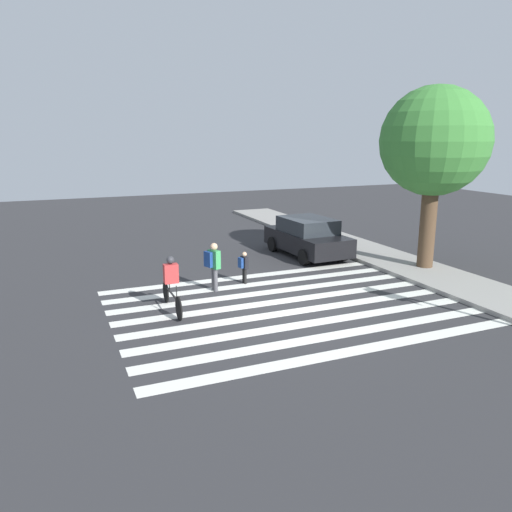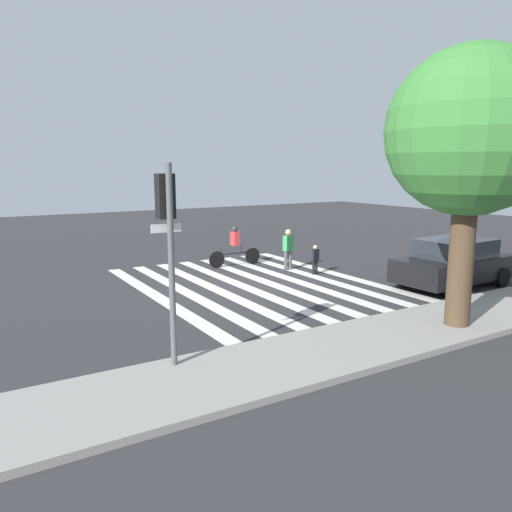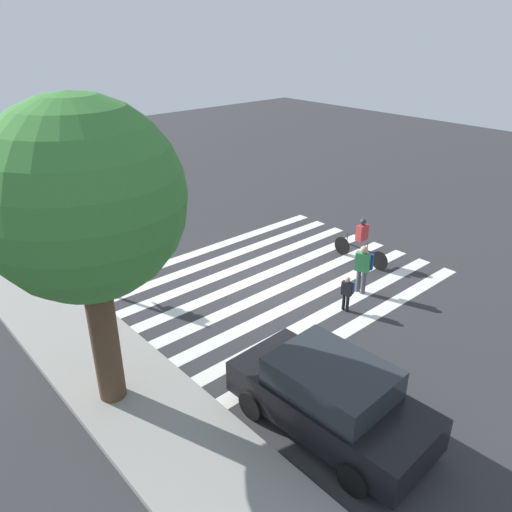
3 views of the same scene
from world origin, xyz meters
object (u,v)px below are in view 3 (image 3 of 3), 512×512
Objects in this scene: cyclist_mid_street at (361,239)px; pedestrian_adult_tall_backpack at (364,265)px; pedestrian_adult_yellow_jacket at (347,291)px; car_parked_far_curb at (330,397)px; traffic_light at (40,195)px; street_tree at (83,203)px.

pedestrian_adult_tall_backpack is at bearing 129.66° from cyclist_mid_street.
cyclist_mid_street is (1.39, -1.70, -0.06)m from pedestrian_adult_tall_backpack.
car_parked_far_curb is at bearing 114.33° from pedestrian_adult_yellow_jacket.
traffic_light is 7.23m from street_tree.
pedestrian_adult_yellow_jacket is 3.41m from cyclist_mid_street.
car_parked_far_curb is (-4.48, 6.84, -0.06)m from cyclist_mid_street.
cyclist_mid_street is at bearing -85.68° from street_tree.
cyclist_mid_street reaches higher than pedestrian_adult_yellow_jacket.
pedestrian_adult_yellow_jacket is at bearing -98.40° from street_tree.
cyclist_mid_street is (0.74, -9.80, -3.80)m from street_tree.
traffic_light is at bearing 54.57° from cyclist_mid_street.
car_parked_far_curb is (-10.59, -1.58, -2.00)m from traffic_light.
street_tree is 8.05m from pedestrian_adult_yellow_jacket.
traffic_light is at bearing 22.08° from pedestrian_adult_tall_backpack.
traffic_light reaches higher than cyclist_mid_street.
car_parked_far_curb reaches higher than pedestrian_adult_tall_backpack.
traffic_light is 10.24m from pedestrian_adult_tall_backpack.
street_tree is 4.21× the size of pedestrian_adult_tall_backpack.
pedestrian_adult_tall_backpack is at bearing -61.35° from car_parked_far_curb.
cyclist_mid_street is (-6.11, -8.42, -1.94)m from traffic_light.
street_tree is 6.14m from car_parked_far_curb.
street_tree is 10.54m from cyclist_mid_street.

